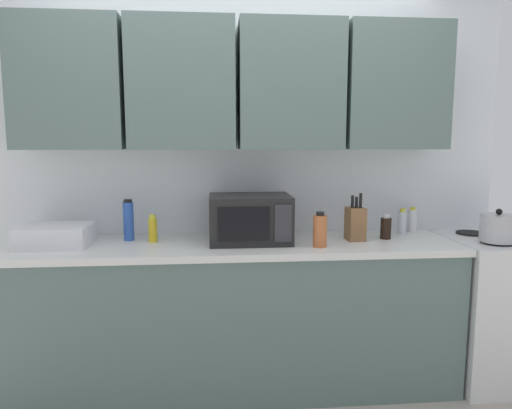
% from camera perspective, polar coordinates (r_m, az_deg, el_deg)
% --- Properties ---
extents(wall_back_with_cabinets, '(3.47, 0.38, 2.60)m').
position_cam_1_polar(wall_back_with_cabinets, '(2.90, -2.49, 9.47)').
color(wall_back_with_cabinets, white).
rests_on(wall_back_with_cabinets, ground_plane).
extents(counter_run, '(2.60, 0.63, 0.90)m').
position_cam_1_polar(counter_run, '(2.86, -2.14, -13.54)').
color(counter_run, slate).
rests_on(counter_run, ground_plane).
extents(stove_range, '(0.76, 0.64, 0.91)m').
position_cam_1_polar(stove_range, '(3.37, 28.48, -11.16)').
color(stove_range, silver).
rests_on(stove_range, ground_plane).
extents(kettle, '(0.20, 0.20, 0.20)m').
position_cam_1_polar(kettle, '(3.04, 27.91, -2.60)').
color(kettle, '#B2B2B7').
rests_on(kettle, stove_range).
extents(microwave, '(0.48, 0.37, 0.28)m').
position_cam_1_polar(microwave, '(2.73, -0.75, -1.76)').
color(microwave, black).
rests_on(microwave, counter_run).
extents(dish_rack, '(0.38, 0.30, 0.12)m').
position_cam_1_polar(dish_rack, '(2.87, -23.63, -3.58)').
color(dish_rack, silver).
rests_on(dish_rack, counter_run).
extents(knife_block, '(0.11, 0.12, 0.29)m').
position_cam_1_polar(knife_block, '(2.84, 12.27, -2.29)').
color(knife_block, brown).
rests_on(knife_block, counter_run).
extents(bottle_blue_cleaner, '(0.06, 0.06, 0.25)m').
position_cam_1_polar(bottle_blue_cleaner, '(2.88, -15.60, -1.92)').
color(bottle_blue_cleaner, '#2D56B7').
rests_on(bottle_blue_cleaner, counter_run).
extents(bottle_soy_dark, '(0.07, 0.07, 0.16)m').
position_cam_1_polar(bottle_soy_dark, '(2.93, 15.86, -2.75)').
color(bottle_soy_dark, black).
rests_on(bottle_soy_dark, counter_run).
extents(bottle_white_jar, '(0.06, 0.06, 0.17)m').
position_cam_1_polar(bottle_white_jar, '(3.20, 18.88, -1.89)').
color(bottle_white_jar, white).
rests_on(bottle_white_jar, counter_run).
extents(bottle_yellow_mustard, '(0.05, 0.05, 0.16)m').
position_cam_1_polar(bottle_yellow_mustard, '(2.80, -12.74, -3.04)').
color(bottle_yellow_mustard, gold).
rests_on(bottle_yellow_mustard, counter_run).
extents(bottle_spice_jar, '(0.08, 0.08, 0.20)m').
position_cam_1_polar(bottle_spice_jar, '(2.63, 7.96, -3.24)').
color(bottle_spice_jar, '#BC6638').
rests_on(bottle_spice_jar, counter_run).
extents(bottle_clear_tall, '(0.05, 0.05, 0.17)m').
position_cam_1_polar(bottle_clear_tall, '(3.10, 17.73, -2.13)').
color(bottle_clear_tall, silver).
rests_on(bottle_clear_tall, counter_run).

